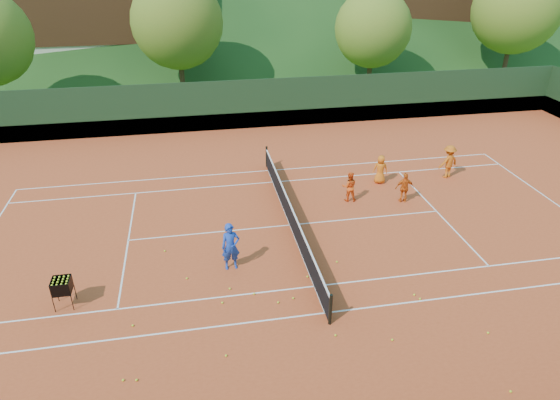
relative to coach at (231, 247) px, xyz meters
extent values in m
plane|color=#2B5119|center=(2.63, 2.53, -0.90)|extent=(400.00, 400.00, 0.00)
cube|color=#B03F1C|center=(2.63, 2.53, -0.89)|extent=(40.00, 24.00, 0.02)
imported|color=#1B40B3|center=(0.00, 0.00, 0.00)|extent=(0.67, 0.47, 1.76)
imported|color=#EF5215|center=(5.62, 4.19, -0.20)|extent=(0.73, 0.61, 1.36)
imported|color=#D75613|center=(7.97, 3.62, -0.19)|extent=(0.84, 0.43, 1.38)
imported|color=orange|center=(7.62, 5.67, -0.19)|extent=(0.77, 0.60, 1.39)
imported|color=#D15D12|center=(11.07, 5.68, -0.07)|extent=(1.18, 0.88, 1.63)
sphere|color=#CCF629|center=(2.66, -4.01, -0.85)|extent=(0.07, 0.07, 0.07)
sphere|color=#CCF629|center=(-0.49, -1.92, -0.85)|extent=(0.07, 0.07, 0.07)
sphere|color=#CCF629|center=(-2.36, 1.47, -0.85)|extent=(0.07, 0.07, 0.07)
sphere|color=#CCF629|center=(-3.23, -2.49, -0.85)|extent=(0.07, 0.07, 0.07)
sphere|color=#CCF629|center=(5.72, -2.66, -0.85)|extent=(0.07, 0.07, 0.07)
sphere|color=#CCF629|center=(-0.19, -1.24, -0.85)|extent=(0.07, 0.07, 0.07)
sphere|color=#CCF629|center=(-0.57, -4.23, -0.85)|extent=(0.07, 0.07, 0.07)
sphere|color=#CCF629|center=(4.23, -4.49, -0.85)|extent=(0.07, 0.07, 0.07)
sphere|color=#CCF629|center=(-3.32, -4.60, -0.85)|extent=(0.07, 0.07, 0.07)
sphere|color=#CCF629|center=(1.79, -2.11, -0.85)|extent=(0.07, 0.07, 0.07)
sphere|color=#CCF629|center=(6.52, -6.80, -0.85)|extent=(0.07, 0.07, 0.07)
sphere|color=#CCF629|center=(-1.58, -0.40, -0.85)|extent=(0.07, 0.07, 0.07)
sphere|color=#CCF629|center=(1.27, -2.23, -0.85)|extent=(0.07, 0.07, 0.07)
sphere|color=#CCF629|center=(7.12, -4.73, -0.85)|extent=(0.07, 0.07, 0.07)
sphere|color=#CCF629|center=(2.51, -1.06, -0.85)|extent=(0.07, 0.07, 0.07)
sphere|color=#CCF629|center=(5.81, -2.88, -0.85)|extent=(0.07, 0.07, 0.07)
sphere|color=#CCF629|center=(3.76, -0.39, -0.85)|extent=(0.07, 0.07, 0.07)
sphere|color=#CCF629|center=(-2.97, -4.66, -0.85)|extent=(0.07, 0.07, 0.07)
sphere|color=#CCF629|center=(0.57, -1.66, -0.85)|extent=(0.07, 0.07, 0.07)
cube|color=silver|center=(14.52, 2.53, -0.88)|extent=(0.06, 10.97, 0.00)
cube|color=white|center=(2.63, -2.96, -0.88)|extent=(23.77, 0.06, 0.00)
cube|color=white|center=(2.63, 8.01, -0.88)|extent=(23.77, 0.06, 0.00)
cube|color=white|center=(2.63, -1.59, -0.88)|extent=(23.77, 0.06, 0.00)
cube|color=white|center=(2.63, 6.64, -0.88)|extent=(23.77, 0.06, 0.00)
cube|color=white|center=(-3.77, 2.53, -0.88)|extent=(0.06, 8.23, 0.00)
cube|color=white|center=(9.03, 2.53, -0.88)|extent=(0.06, 8.23, 0.00)
cube|color=white|center=(2.63, 2.53, -0.88)|extent=(12.80, 0.06, 0.00)
cube|color=white|center=(2.63, 2.53, -0.88)|extent=(0.06, 10.97, 0.00)
cube|color=black|center=(2.63, 2.53, -0.43)|extent=(0.03, 11.97, 0.90)
cube|color=white|center=(2.63, 2.53, 0.04)|extent=(0.05, 11.97, 0.06)
cylinder|color=black|center=(2.63, -3.46, -0.33)|extent=(0.10, 0.10, 1.10)
cylinder|color=black|center=(2.63, 8.51, -0.33)|extent=(0.10, 0.10, 1.10)
cube|color=black|center=(2.63, 14.53, 0.62)|extent=(40.00, 0.05, 3.00)
cube|color=#1A5D27|center=(2.63, 14.53, -0.38)|extent=(40.40, 0.05, 1.00)
cylinder|color=black|center=(-5.66, -1.37, -0.61)|extent=(0.02, 0.02, 0.55)
cylinder|color=black|center=(-5.11, -1.37, -0.61)|extent=(0.02, 0.02, 0.55)
cylinder|color=black|center=(-5.66, -0.82, -0.61)|extent=(0.02, 0.02, 0.55)
cylinder|color=black|center=(-5.11, -0.82, -0.61)|extent=(0.02, 0.02, 0.55)
cube|color=black|center=(-5.38, -1.09, -0.33)|extent=(0.55, 0.55, 0.02)
cube|color=black|center=(-5.38, -1.37, -0.11)|extent=(0.55, 0.02, 0.45)
cube|color=black|center=(-5.38, -0.82, -0.11)|extent=(0.55, 0.02, 0.45)
cube|color=black|center=(-5.66, -1.09, -0.11)|extent=(0.02, 0.55, 0.45)
cube|color=black|center=(-5.11, -1.09, -0.11)|extent=(0.02, 0.55, 0.45)
sphere|color=#CCE526|center=(-5.59, -1.30, 0.08)|extent=(0.07, 0.07, 0.07)
sphere|color=#CCE526|center=(-5.59, -1.16, 0.08)|extent=(0.07, 0.07, 0.07)
sphere|color=#CCE526|center=(-5.59, -1.02, 0.08)|extent=(0.07, 0.07, 0.07)
sphere|color=#CCE526|center=(-5.59, -0.89, 0.08)|extent=(0.07, 0.07, 0.07)
sphere|color=#CCE526|center=(-5.45, -1.30, 0.08)|extent=(0.07, 0.07, 0.07)
sphere|color=#CCE526|center=(-5.45, -1.16, 0.08)|extent=(0.07, 0.07, 0.07)
sphere|color=#CCE526|center=(-5.45, -1.02, 0.08)|extent=(0.07, 0.07, 0.07)
sphere|color=#CCE526|center=(-5.45, -0.89, 0.08)|extent=(0.07, 0.07, 0.07)
sphere|color=#CCE526|center=(-5.31, -1.30, 0.08)|extent=(0.07, 0.07, 0.07)
sphere|color=#CCE526|center=(-5.31, -1.16, 0.08)|extent=(0.07, 0.07, 0.07)
sphere|color=#CCE526|center=(-5.31, -1.02, 0.08)|extent=(0.07, 0.07, 0.07)
sphere|color=#CCE526|center=(-5.31, -0.89, 0.08)|extent=(0.07, 0.07, 0.07)
sphere|color=#CCE526|center=(-5.18, -1.30, 0.08)|extent=(0.07, 0.07, 0.07)
sphere|color=#CCE526|center=(-5.18, -1.16, 0.08)|extent=(0.07, 0.07, 0.07)
sphere|color=#CCE526|center=(-5.18, -1.02, 0.08)|extent=(0.07, 0.07, 0.07)
sphere|color=#CCE526|center=(-5.18, -0.89, 0.08)|extent=(0.07, 0.07, 0.07)
cube|color=beige|center=(-7.37, 32.53, 0.54)|extent=(12.00, 9.00, 2.88)
cube|color=#351C0E|center=(-7.37, 32.53, 4.22)|extent=(12.24, 9.18, 4.48)
cube|color=beige|center=(8.63, 36.53, 0.36)|extent=(11.00, 8.00, 2.52)
cube|color=#351A0E|center=(8.63, 36.53, 3.58)|extent=(11.22, 8.16, 3.92)
cube|color=beige|center=(22.63, 32.53, 0.45)|extent=(10.00, 8.00, 2.70)
cube|color=#361C0E|center=(22.63, 32.53, 3.90)|extent=(10.20, 8.16, 4.20)
cylinder|color=#3E2A19|center=(-1.37, 22.53, 0.54)|extent=(0.36, 0.36, 2.88)
sphere|color=#47691C|center=(-1.37, 22.53, 4.30)|extent=(6.40, 6.40, 6.40)
cylinder|color=#412B1A|center=(12.63, 21.53, 0.36)|extent=(0.36, 0.36, 2.52)
sphere|color=#49711E|center=(12.63, 21.53, 3.65)|extent=(5.60, 5.60, 5.60)
cylinder|color=#402719|center=(24.63, 22.53, 0.63)|extent=(0.36, 0.36, 3.06)
sphere|color=#4F721E|center=(24.63, 22.53, 4.62)|extent=(6.80, 6.80, 6.80)
camera|label=1|loc=(-0.97, -14.62, 9.47)|focal=32.00mm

